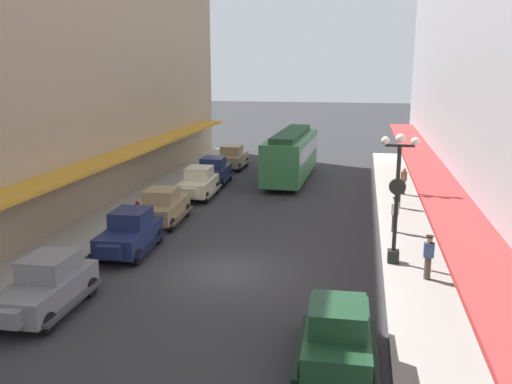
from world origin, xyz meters
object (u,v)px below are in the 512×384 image
Objects in this scene: parked_car_0 at (338,332)px; pedestrian_0 at (404,181)px; parked_car_3 at (232,157)px; fire_hydrant at (138,209)px; lamp_post_with_clock at (397,193)px; pedestrian_2 at (399,193)px; pedestrian_3 at (395,214)px; parked_car_6 at (130,231)px; parked_car_4 at (198,182)px; parked_car_2 at (214,170)px; parked_car_5 at (47,284)px; parked_car_1 at (163,205)px; streetcar at (291,153)px; pedestrian_1 at (428,257)px.

parked_car_0 is 20.12m from pedestrian_0.
parked_car_3 reaches higher than fire_hydrant.
pedestrian_0 is (1.16, 12.09, -2.00)m from lamp_post_with_clock.
pedestrian_2 is (2.52, 16.59, 0.05)m from parked_car_0.
lamp_post_with_clock is at bearing -93.33° from pedestrian_3.
parked_car_4 is at bearing 90.39° from parked_car_6.
parked_car_5 is at bearing -90.13° from parked_car_2.
parked_car_4 is (0.18, -9.47, 0.00)m from parked_car_3.
pedestrian_3 is (11.38, 0.28, 0.07)m from parked_car_1.
streetcar reaches higher than pedestrian_0.
parked_car_6 is 14.95m from pedestrian_2.
parked_car_4 and parked_car_5 have the same top height.
parked_car_6 is at bearing -106.47° from streetcar.
pedestrian_3 is (0.24, 4.16, -1.97)m from lamp_post_with_clock.
parked_car_4 is at bearing 139.19° from lamp_post_with_clock.
pedestrian_1 is 1.00× the size of pedestrian_3.
parked_car_4 is 2.58× the size of pedestrian_3.
parked_car_2 and parked_car_5 have the same top height.
streetcar is 5.79× the size of pedestrian_3.
parked_car_1 and parked_car_3 have the same top height.
parked_car_1 is 1.00× the size of parked_car_6.
streetcar is 13.01m from fire_hydrant.
parked_car_1 reaches higher than pedestrian_3.
parked_car_0 is 2.62× the size of pedestrian_2.
streetcar reaches higher than parked_car_0.
pedestrian_1 is at bearing -53.70° from lamp_post_with_clock.
pedestrian_1 is at bearing -58.99° from parked_car_3.
parked_car_5 is at bearing -90.40° from parked_car_1.
pedestrian_0 is at bearing 84.51° from lamp_post_with_clock.
parked_car_4 is at bearing 71.61° from fire_hydrant.
parked_car_3 is 22.15m from lamp_post_with_clock.
parked_car_1 is 1.00× the size of parked_car_2.
parked_car_5 is at bearing -90.67° from parked_car_4.
parked_car_0 is 0.83× the size of lamp_post_with_clock.
parked_car_5 is 2.56× the size of pedestrian_3.
pedestrian_0 is at bearing 46.29° from parked_car_6.
lamp_post_with_clock is at bearing -40.81° from parked_car_4.
parked_car_5 is 2.61× the size of pedestrian_0.
pedestrian_2 is at bearing 85.55° from lamp_post_with_clock.
fire_hydrant is at bearing -96.00° from parked_car_3.
streetcar reaches higher than pedestrian_1.
parked_car_5 is at bearing -92.50° from parked_car_6.
parked_car_4 and parked_car_6 have the same top height.
fire_hydrant is (-1.61, 0.47, -0.38)m from parked_car_1.
parked_car_1 is 14.80m from pedestrian_0.
lamp_post_with_clock is 3.09× the size of pedestrian_3.
parked_car_2 is 2.58× the size of pedestrian_1.
fire_hydrant is at bearing 109.93° from parked_car_6.
pedestrian_3 is (6.44, -11.36, -0.89)m from streetcar.
parked_car_6 is at bearing -157.05° from pedestrian_3.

